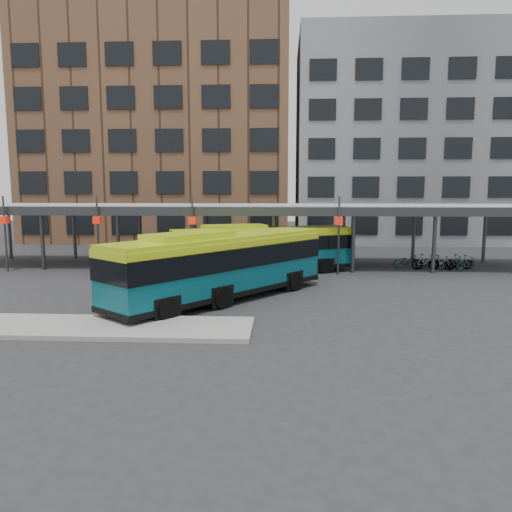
{
  "coord_description": "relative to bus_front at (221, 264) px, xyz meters",
  "views": [
    {
      "loc": [
        2.65,
        -20.87,
        5.27
      ],
      "look_at": [
        1.22,
        4.64,
        1.8
      ],
      "focal_mm": 35.0,
      "sensor_mm": 36.0,
      "label": 1
    }
  ],
  "objects": [
    {
      "name": "canopy",
      "position": [
        0.22,
        10.69,
        2.16
      ],
      "size": [
        40.0,
        6.53,
        4.8
      ],
      "color": "#999B9E",
      "rests_on": "ground"
    },
    {
      "name": "building_brick",
      "position": [
        -9.72,
        29.82,
        9.26
      ],
      "size": [
        26.0,
        14.0,
        22.0
      ],
      "primitive_type": "cube",
      "color": "brown",
      "rests_on": "ground"
    },
    {
      "name": "boarding_island",
      "position": [
        -5.22,
        -5.18,
        -1.65
      ],
      "size": [
        14.0,
        3.0,
        0.18
      ],
      "primitive_type": "cube",
      "color": "gray",
      "rests_on": "ground"
    },
    {
      "name": "building_grey",
      "position": [
        16.28,
        29.82,
        8.26
      ],
      "size": [
        24.0,
        14.0,
        20.0
      ],
      "primitive_type": "cube",
      "color": "slate",
      "rests_on": "ground"
    },
    {
      "name": "bus_rear",
      "position": [
        1.62,
        7.5,
        -0.13
      ],
      "size": [
        11.28,
        6.6,
        3.1
      ],
      "rotation": [
        0.0,
        0.0,
        0.4
      ],
      "color": "#084D58",
      "rests_on": "ground"
    },
    {
      "name": "bike_rack",
      "position": [
        13.09,
        9.83,
        -1.26
      ],
      "size": [
        5.46,
        1.4,
        1.03
      ],
      "color": "slate",
      "rests_on": "ground"
    },
    {
      "name": "ground",
      "position": [
        0.28,
        -2.18,
        -1.74
      ],
      "size": [
        120.0,
        120.0,
        0.0
      ],
      "primitive_type": "plane",
      "color": "#28282B",
      "rests_on": "ground"
    },
    {
      "name": "bus_front",
      "position": [
        0.0,
        0.0,
        0.0
      ],
      "size": [
        9.58,
        11.11,
        3.35
      ],
      "rotation": [
        0.0,
        0.0,
        0.9
      ],
      "color": "#084D58",
      "rests_on": "ground"
    }
  ]
}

